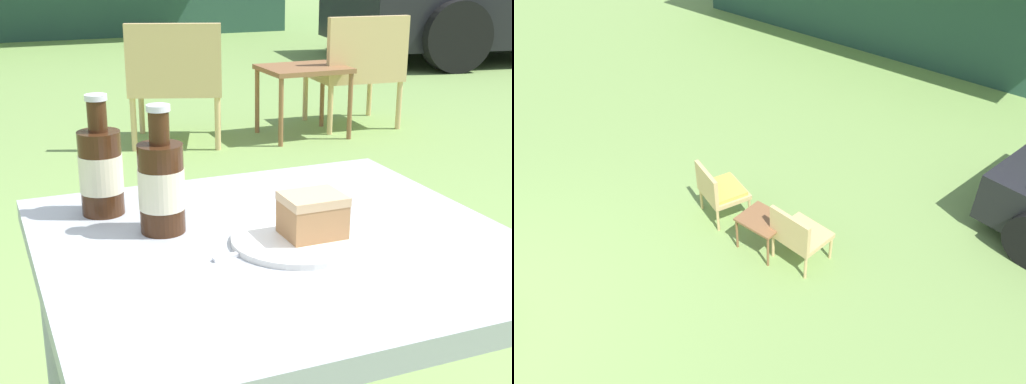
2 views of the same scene
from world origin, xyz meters
TOP-DOWN VIEW (x-y plane):
  - wicker_chair_cushioned at (0.75, 3.24)m, footprint 0.70×0.66m
  - wicker_chair_plain at (2.02, 3.22)m, footprint 0.60×0.54m
  - garden_side_table at (1.57, 3.13)m, footprint 0.53×0.44m
  - patio_table at (0.00, 0.00)m, footprint 0.77×0.73m
  - cake_on_plate at (0.03, -0.03)m, footprint 0.21×0.21m
  - cola_bottle_near at (-0.17, 0.11)m, footprint 0.08×0.08m
  - cola_bottle_far at (-0.24, 0.23)m, footprint 0.08×0.08m
  - fork at (-0.04, -0.03)m, footprint 0.18×0.04m

SIDE VIEW (x-z plane):
  - garden_side_table at x=1.57m, z-range 0.17..0.63m
  - wicker_chair_cushioned at x=0.75m, z-range 0.04..0.80m
  - wicker_chair_plain at x=2.02m, z-range 0.04..0.80m
  - patio_table at x=0.00m, z-range 0.27..0.98m
  - fork at x=-0.04m, z-range 0.70..0.71m
  - cake_on_plate at x=0.03m, z-range 0.69..0.77m
  - cola_bottle_near at x=-0.17m, z-range 0.67..0.89m
  - cola_bottle_far at x=-0.24m, z-range 0.67..0.89m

